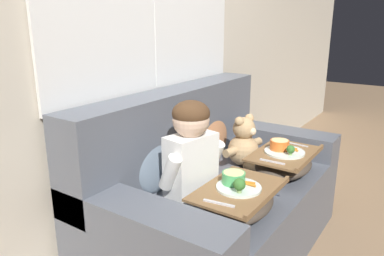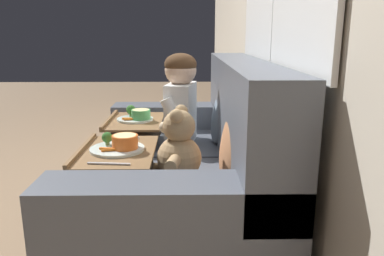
{
  "view_description": "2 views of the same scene",
  "coord_description": "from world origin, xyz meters",
  "px_view_note": "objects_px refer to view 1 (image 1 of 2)",
  "views": [
    {
      "loc": [
        -1.75,
        -0.97,
        1.36
      ],
      "look_at": [
        -0.14,
        0.12,
        0.8
      ],
      "focal_mm": 35.0,
      "sensor_mm": 36.0,
      "label": 1
    },
    {
      "loc": [
        1.86,
        0.05,
        1.09
      ],
      "look_at": [
        -0.04,
        0.08,
        0.61
      ],
      "focal_mm": 35.0,
      "sensor_mm": 36.0,
      "label": 2
    }
  ],
  "objects_px": {
    "child_figure": "(191,147)",
    "couch": "(213,197)",
    "lap_tray_child": "(238,200)",
    "lap_tray_teddy": "(284,162)",
    "throw_pillow_behind_child": "(154,158)",
    "throw_pillow_behind_teddy": "(211,132)",
    "teddy_bear": "(244,144)"
  },
  "relations": [
    {
      "from": "couch",
      "to": "teddy_bear",
      "type": "relative_size",
      "value": 4.58
    },
    {
      "from": "throw_pillow_behind_child",
      "to": "teddy_bear",
      "type": "relative_size",
      "value": 1.09
    },
    {
      "from": "throw_pillow_behind_child",
      "to": "child_figure",
      "type": "bearing_deg",
      "value": -90.04
    },
    {
      "from": "throw_pillow_behind_child",
      "to": "child_figure",
      "type": "distance_m",
      "value": 0.27
    },
    {
      "from": "lap_tray_child",
      "to": "lap_tray_teddy",
      "type": "relative_size",
      "value": 0.99
    },
    {
      "from": "throw_pillow_behind_teddy",
      "to": "child_figure",
      "type": "height_order",
      "value": "child_figure"
    },
    {
      "from": "throw_pillow_behind_child",
      "to": "teddy_bear",
      "type": "bearing_deg",
      "value": -22.76
    },
    {
      "from": "couch",
      "to": "throw_pillow_behind_child",
      "type": "height_order",
      "value": "couch"
    },
    {
      "from": "couch",
      "to": "throw_pillow_behind_teddy",
      "type": "bearing_deg",
      "value": 34.0
    },
    {
      "from": "throw_pillow_behind_teddy",
      "to": "couch",
      "type": "bearing_deg",
      "value": -146.0
    },
    {
      "from": "couch",
      "to": "lap_tray_child",
      "type": "height_order",
      "value": "couch"
    },
    {
      "from": "child_figure",
      "to": "teddy_bear",
      "type": "relative_size",
      "value": 1.48
    },
    {
      "from": "lap_tray_child",
      "to": "teddy_bear",
      "type": "bearing_deg",
      "value": 24.3
    },
    {
      "from": "throw_pillow_behind_teddy",
      "to": "child_figure",
      "type": "relative_size",
      "value": 0.75
    },
    {
      "from": "lap_tray_teddy",
      "to": "teddy_bear",
      "type": "bearing_deg",
      "value": 90.19
    },
    {
      "from": "couch",
      "to": "throw_pillow_behind_child",
      "type": "xyz_separation_m",
      "value": [
        -0.3,
        0.2,
        0.3
      ]
    },
    {
      "from": "lap_tray_child",
      "to": "throw_pillow_behind_teddy",
      "type": "bearing_deg",
      "value": 41.02
    },
    {
      "from": "throw_pillow_behind_child",
      "to": "lap_tray_teddy",
      "type": "relative_size",
      "value": 0.81
    },
    {
      "from": "child_figure",
      "to": "lap_tray_child",
      "type": "bearing_deg",
      "value": -89.94
    },
    {
      "from": "couch",
      "to": "lap_tray_teddy",
      "type": "bearing_deg",
      "value": -46.79
    },
    {
      "from": "lap_tray_child",
      "to": "lap_tray_teddy",
      "type": "xyz_separation_m",
      "value": [
        0.59,
        0.0,
        0.0
      ]
    },
    {
      "from": "lap_tray_child",
      "to": "lap_tray_teddy",
      "type": "distance_m",
      "value": 0.59
    },
    {
      "from": "couch",
      "to": "lap_tray_teddy",
      "type": "distance_m",
      "value": 0.47
    },
    {
      "from": "lap_tray_child",
      "to": "lap_tray_teddy",
      "type": "height_order",
      "value": "lap_tray_child"
    },
    {
      "from": "child_figure",
      "to": "lap_tray_teddy",
      "type": "xyz_separation_m",
      "value": [
        0.59,
        -0.27,
        -0.21
      ]
    },
    {
      "from": "child_figure",
      "to": "lap_tray_teddy",
      "type": "relative_size",
      "value": 1.1
    },
    {
      "from": "teddy_bear",
      "to": "lap_tray_teddy",
      "type": "distance_m",
      "value": 0.27
    },
    {
      "from": "throw_pillow_behind_teddy",
      "to": "teddy_bear",
      "type": "xyz_separation_m",
      "value": [
        -0.0,
        -0.25,
        -0.04
      ]
    },
    {
      "from": "lap_tray_child",
      "to": "couch",
      "type": "bearing_deg",
      "value": 46.81
    },
    {
      "from": "throw_pillow_behind_teddy",
      "to": "lap_tray_teddy",
      "type": "relative_size",
      "value": 0.83
    },
    {
      "from": "child_figure",
      "to": "couch",
      "type": "bearing_deg",
      "value": 8.61
    },
    {
      "from": "couch",
      "to": "teddy_bear",
      "type": "xyz_separation_m",
      "value": [
        0.29,
        -0.05,
        0.26
      ]
    }
  ]
}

